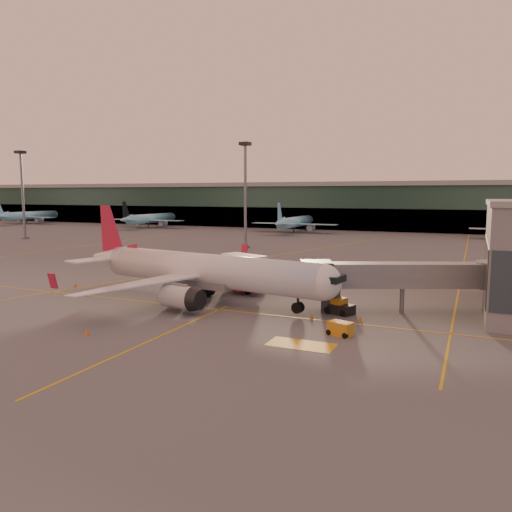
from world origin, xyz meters
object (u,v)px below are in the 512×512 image
at_px(pushback_tug, 338,307).
at_px(catering_truck, 244,270).
at_px(gpu_cart, 340,329).
at_px(main_airplane, 199,271).

bearing_deg(pushback_tug, catering_truck, 174.60).
height_order(catering_truck, gpu_cart, catering_truck).
bearing_deg(main_airplane, catering_truck, 83.44).
distance_m(main_airplane, catering_truck, 8.47).
height_order(catering_truck, pushback_tug, catering_truck).
bearing_deg(catering_truck, main_airplane, -81.88).
xyz_separation_m(main_airplane, catering_truck, (2.31, 8.10, -0.94)).
bearing_deg(gpu_cart, pushback_tug, 124.19).
bearing_deg(gpu_cart, catering_truck, 155.98).
height_order(gpu_cart, pushback_tug, pushback_tug).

